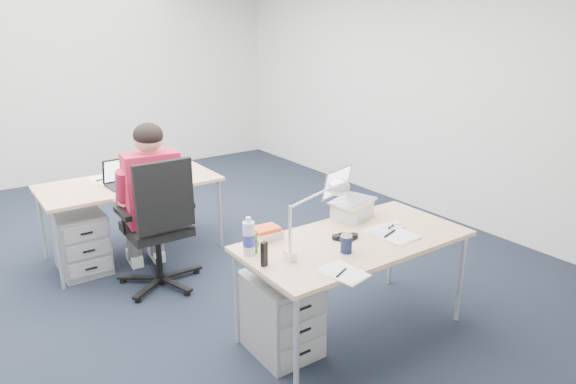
{
  "coord_description": "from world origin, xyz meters",
  "views": [
    {
      "loc": [
        -1.68,
        -4.09,
        2.15
      ],
      "look_at": [
        0.57,
        -0.88,
        0.85
      ],
      "focal_mm": 32.0,
      "sensor_mm": 36.0,
      "label": 1
    }
  ],
  "objects_px": {
    "far_cup": "(175,163)",
    "cordless_phone": "(264,254)",
    "can_koozie": "(346,244)",
    "dark_laptop": "(127,172)",
    "silver_laptop": "(353,195)",
    "bear_figurine": "(254,243)",
    "desk_near": "(355,245)",
    "book_stack": "(267,233)",
    "headphones": "(345,236)",
    "seated_person": "(149,202)",
    "office_chair": "(160,250)",
    "drawer_pedestal_near": "(281,314)",
    "drawer_pedestal_far": "(81,242)",
    "wireless_keyboard": "(386,230)",
    "desk_lamp": "(309,219)",
    "computer_mouse": "(396,223)",
    "desk_far": "(130,186)",
    "water_bottle": "(249,236)",
    "sunglasses": "(391,228)"
  },
  "relations": [
    {
      "from": "drawer_pedestal_near",
      "to": "desk_lamp",
      "type": "xyz_separation_m",
      "value": [
        0.13,
        -0.12,
        0.7
      ]
    },
    {
      "from": "silver_laptop",
      "to": "sunglasses",
      "type": "xyz_separation_m",
      "value": [
        0.07,
        -0.34,
        -0.17
      ]
    },
    {
      "from": "computer_mouse",
      "to": "bear_figurine",
      "type": "bearing_deg",
      "value": 174.74
    },
    {
      "from": "cordless_phone",
      "to": "far_cup",
      "type": "relative_size",
      "value": 1.65
    },
    {
      "from": "sunglasses",
      "to": "silver_laptop",
      "type": "bearing_deg",
      "value": 84.21
    },
    {
      "from": "office_chair",
      "to": "computer_mouse",
      "type": "xyz_separation_m",
      "value": [
        1.29,
        -1.43,
        0.42
      ]
    },
    {
      "from": "drawer_pedestal_far",
      "to": "dark_laptop",
      "type": "height_order",
      "value": "dark_laptop"
    },
    {
      "from": "computer_mouse",
      "to": "book_stack",
      "type": "height_order",
      "value": "book_stack"
    },
    {
      "from": "silver_laptop",
      "to": "computer_mouse",
      "type": "distance_m",
      "value": 0.38
    },
    {
      "from": "headphones",
      "to": "dark_laptop",
      "type": "bearing_deg",
      "value": 134.57
    },
    {
      "from": "seated_person",
      "to": "headphones",
      "type": "height_order",
      "value": "seated_person"
    },
    {
      "from": "drawer_pedestal_near",
      "to": "drawer_pedestal_far",
      "type": "bearing_deg",
      "value": 111.55
    },
    {
      "from": "drawer_pedestal_far",
      "to": "desk_lamp",
      "type": "height_order",
      "value": "desk_lamp"
    },
    {
      "from": "office_chair",
      "to": "bear_figurine",
      "type": "distance_m",
      "value": 1.33
    },
    {
      "from": "drawer_pedestal_far",
      "to": "silver_laptop",
      "type": "relative_size",
      "value": 1.5
    },
    {
      "from": "desk_far",
      "to": "far_cup",
      "type": "xyz_separation_m",
      "value": [
        0.56,
        0.22,
        0.09
      ]
    },
    {
      "from": "wireless_keyboard",
      "to": "bear_figurine",
      "type": "distance_m",
      "value": 0.99
    },
    {
      "from": "bear_figurine",
      "to": "far_cup",
      "type": "height_order",
      "value": "bear_figurine"
    },
    {
      "from": "desk_near",
      "to": "drawer_pedestal_near",
      "type": "bearing_deg",
      "value": 168.62
    },
    {
      "from": "drawer_pedestal_far",
      "to": "wireless_keyboard",
      "type": "height_order",
      "value": "wireless_keyboard"
    },
    {
      "from": "seated_person",
      "to": "far_cup",
      "type": "xyz_separation_m",
      "value": [
        0.58,
        0.79,
        0.08
      ]
    },
    {
      "from": "wireless_keyboard",
      "to": "office_chair",
      "type": "bearing_deg",
      "value": 119.38
    },
    {
      "from": "desk_far",
      "to": "bear_figurine",
      "type": "bearing_deg",
      "value": -85.81
    },
    {
      "from": "far_cup",
      "to": "cordless_phone",
      "type": "bearing_deg",
      "value": -100.73
    },
    {
      "from": "far_cup",
      "to": "headphones",
      "type": "bearing_deg",
      "value": -84.74
    },
    {
      "from": "seated_person",
      "to": "drawer_pedestal_near",
      "type": "xyz_separation_m",
      "value": [
        0.31,
        -1.53,
        -0.42
      ]
    },
    {
      "from": "office_chair",
      "to": "water_bottle",
      "type": "xyz_separation_m",
      "value": [
        0.14,
        -1.24,
        0.53
      ]
    },
    {
      "from": "book_stack",
      "to": "headphones",
      "type": "bearing_deg",
      "value": -34.71
    },
    {
      "from": "desk_near",
      "to": "drawer_pedestal_far",
      "type": "relative_size",
      "value": 2.91
    },
    {
      "from": "office_chair",
      "to": "book_stack",
      "type": "xyz_separation_m",
      "value": [
        0.37,
        -1.1,
        0.45
      ]
    },
    {
      "from": "wireless_keyboard",
      "to": "computer_mouse",
      "type": "distance_m",
      "value": 0.15
    },
    {
      "from": "wireless_keyboard",
      "to": "bear_figurine",
      "type": "height_order",
      "value": "bear_figurine"
    },
    {
      "from": "dark_laptop",
      "to": "drawer_pedestal_near",
      "type": "bearing_deg",
      "value": -84.79
    },
    {
      "from": "silver_laptop",
      "to": "wireless_keyboard",
      "type": "distance_m",
      "value": 0.38
    },
    {
      "from": "desk_near",
      "to": "can_koozie",
      "type": "height_order",
      "value": "can_koozie"
    },
    {
      "from": "desk_far",
      "to": "book_stack",
      "type": "relative_size",
      "value": 8.45
    },
    {
      "from": "office_chair",
      "to": "dark_laptop",
      "type": "distance_m",
      "value": 0.84
    },
    {
      "from": "silver_laptop",
      "to": "cordless_phone",
      "type": "relative_size",
      "value": 2.33
    },
    {
      "from": "bear_figurine",
      "to": "seated_person",
      "type": "bearing_deg",
      "value": 72.25
    },
    {
      "from": "seated_person",
      "to": "computer_mouse",
      "type": "distance_m",
      "value": 2.06
    },
    {
      "from": "drawer_pedestal_near",
      "to": "bear_figurine",
      "type": "distance_m",
      "value": 0.55
    },
    {
      "from": "desk_near",
      "to": "desk_lamp",
      "type": "relative_size",
      "value": 3.27
    },
    {
      "from": "drawer_pedestal_near",
      "to": "bear_figurine",
      "type": "bearing_deg",
      "value": 143.2
    },
    {
      "from": "silver_laptop",
      "to": "bear_figurine",
      "type": "height_order",
      "value": "silver_laptop"
    },
    {
      "from": "office_chair",
      "to": "cordless_phone",
      "type": "xyz_separation_m",
      "value": [
        0.13,
        -1.44,
        0.48
      ]
    },
    {
      "from": "can_koozie",
      "to": "dark_laptop",
      "type": "height_order",
      "value": "dark_laptop"
    },
    {
      "from": "book_stack",
      "to": "wireless_keyboard",
      "type": "bearing_deg",
      "value": -25.95
    },
    {
      "from": "bear_figurine",
      "to": "drawer_pedestal_far",
      "type": "bearing_deg",
      "value": 84.42
    },
    {
      "from": "seated_person",
      "to": "drawer_pedestal_near",
      "type": "distance_m",
      "value": 1.62
    },
    {
      "from": "desk_near",
      "to": "office_chair",
      "type": "bearing_deg",
      "value": 120.98
    }
  ]
}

